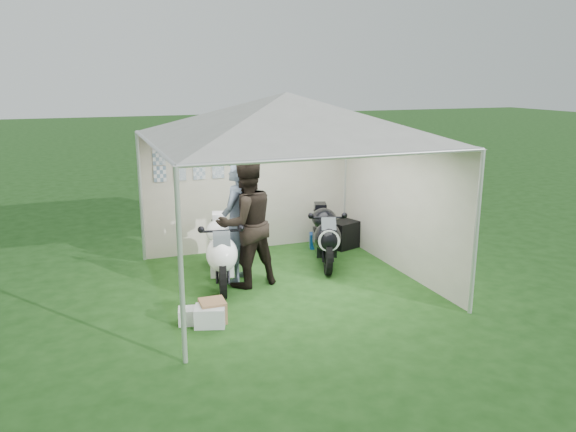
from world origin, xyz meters
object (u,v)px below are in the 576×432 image
object	(u,v)px
paddock_stand	(320,241)
motorcycle_black	(325,233)
person_dark_jacket	(246,223)
canopy_tent	(286,121)
motorcycle_white	(221,249)
crate_0	(210,316)
crate_2	(190,316)
person_blue_jacket	(237,222)
crate_1	(213,311)
equipment_box	(344,234)

from	to	relation	value
paddock_stand	motorcycle_black	bearing A→B (deg)	-108.42
person_dark_jacket	canopy_tent	bearing A→B (deg)	156.82
person_dark_jacket	motorcycle_white	bearing A→B (deg)	-41.11
motorcycle_black	crate_0	world-z (taller)	motorcycle_black
motorcycle_white	crate_0	distance (m)	1.64
person_dark_jacket	crate_2	world-z (taller)	person_dark_jacket
paddock_stand	person_dark_jacket	distance (m)	2.49
canopy_tent	paddock_stand	xyz separation A→B (m)	(1.25, 1.52, -2.43)
motorcycle_black	person_dark_jacket	distance (m)	1.73
person_blue_jacket	crate_0	distance (m)	1.90
motorcycle_white	person_blue_jacket	size ratio (longest dim) A/B	1.05
paddock_stand	crate_1	world-z (taller)	crate_1
canopy_tent	motorcycle_black	size ratio (longest dim) A/B	2.92
canopy_tent	motorcycle_black	distance (m)	2.34
equipment_box	crate_1	distance (m)	3.98
motorcycle_white	crate_1	distance (m)	1.51
person_blue_jacket	canopy_tent	bearing A→B (deg)	101.03
motorcycle_black	crate_0	bearing A→B (deg)	-125.38
paddock_stand	person_dark_jacket	world-z (taller)	person_dark_jacket
equipment_box	crate_0	world-z (taller)	equipment_box
motorcycle_white	crate_2	bearing A→B (deg)	-108.12
equipment_box	crate_0	xyz separation A→B (m)	(-3.21, -2.54, -0.13)
canopy_tent	equipment_box	bearing A→B (deg)	39.25
motorcycle_black	person_blue_jacket	xyz separation A→B (m)	(-1.66, -0.31, 0.44)
person_dark_jacket	crate_0	bearing A→B (deg)	43.61
canopy_tent	crate_2	bearing A→B (deg)	-150.37
motorcycle_white	person_blue_jacket	bearing A→B (deg)	14.31
motorcycle_black	crate_2	xyz separation A→B (m)	(-2.72, -1.65, -0.44)
motorcycle_black	paddock_stand	xyz separation A→B (m)	(0.29, 0.86, -0.41)
canopy_tent	crate_1	distance (m)	3.01
equipment_box	crate_0	distance (m)	4.09
person_blue_jacket	crate_2	size ratio (longest dim) A/B	6.76
crate_0	motorcycle_white	bearing A→B (deg)	70.35
canopy_tent	person_blue_jacket	xyz separation A→B (m)	(-0.70, 0.34, -1.59)
motorcycle_black	crate_0	xyz separation A→B (m)	(-2.47, -1.81, -0.42)
person_blue_jacket	crate_0	xyz separation A→B (m)	(-0.81, -1.49, -0.85)
crate_2	crate_1	bearing A→B (deg)	-9.06
crate_2	motorcycle_white	bearing A→B (deg)	59.67
canopy_tent	motorcycle_black	xyz separation A→B (m)	(0.97, 0.65, -2.03)
motorcycle_white	crate_0	bearing A→B (deg)	-97.43
crate_0	person_dark_jacket	bearing A→B (deg)	55.25
paddock_stand	crate_2	xyz separation A→B (m)	(-3.00, -2.51, -0.04)
motorcycle_black	person_blue_jacket	bearing A→B (deg)	-150.86
paddock_stand	equipment_box	bearing A→B (deg)	-15.91
crate_1	motorcycle_black	bearing A→B (deg)	35.18
motorcycle_white	crate_1	xyz separation A→B (m)	(-0.47, -1.37, -0.43)
motorcycle_white	person_blue_jacket	distance (m)	0.50
person_blue_jacket	paddock_stand	bearing A→B (deg)	158.16
equipment_box	crate_2	world-z (taller)	equipment_box
motorcycle_black	crate_1	world-z (taller)	motorcycle_black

